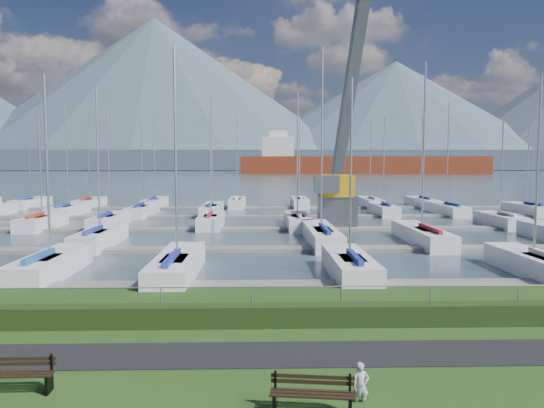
{
  "coord_description": "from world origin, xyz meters",
  "views": [
    {
      "loc": [
        -0.79,
        -17.34,
        5.38
      ],
      "look_at": [
        0.0,
        12.0,
        3.0
      ],
      "focal_mm": 35.0,
      "sensor_mm": 36.0,
      "label": 1
    }
  ],
  "objects_px": {
    "bench_right": "(312,394)",
    "person": "(361,379)",
    "crane": "(341,162)",
    "bench_left": "(15,375)"
  },
  "relations": [
    {
      "from": "bench_right",
      "to": "person",
      "type": "height_order",
      "value": "person"
    },
    {
      "from": "person",
      "to": "crane",
      "type": "relative_size",
      "value": 0.05
    },
    {
      "from": "bench_left",
      "to": "person",
      "type": "bearing_deg",
      "value": -5.66
    },
    {
      "from": "bench_left",
      "to": "bench_right",
      "type": "relative_size",
      "value": 0.98
    },
    {
      "from": "bench_left",
      "to": "bench_right",
      "type": "bearing_deg",
      "value": -10.62
    },
    {
      "from": "bench_right",
      "to": "crane",
      "type": "distance_m",
      "value": 36.19
    },
    {
      "from": "person",
      "to": "bench_left",
      "type": "bearing_deg",
      "value": 168.08
    },
    {
      "from": "crane",
      "to": "bench_left",
      "type": "bearing_deg",
      "value": -107.44
    },
    {
      "from": "bench_right",
      "to": "person",
      "type": "xyz_separation_m",
      "value": [
        1.14,
        0.5,
        0.11
      ]
    },
    {
      "from": "person",
      "to": "crane",
      "type": "xyz_separation_m",
      "value": [
        4.96,
        34.84,
        4.8
      ]
    }
  ]
}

